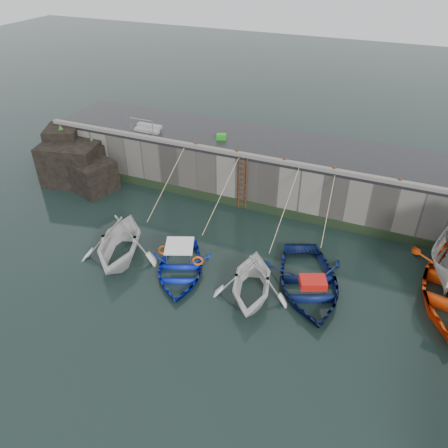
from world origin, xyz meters
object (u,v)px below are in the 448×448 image
at_px(bollard_a, 196,145).
at_px(bollard_e, 400,181).
at_px(boat_near_white, 122,256).
at_px(boat_near_blacktrim, 251,294).
at_px(fish_crate, 221,137).
at_px(bollard_c, 284,160).
at_px(bollard_b, 237,152).
at_px(boat_near_navy, 307,287).
at_px(ladder, 243,184).
at_px(bollard_d, 334,169).
at_px(boat_near_blue, 180,272).

relative_size(bollard_a, bollard_e, 1.00).
bearing_deg(boat_near_white, bollard_a, 63.58).
xyz_separation_m(boat_near_blacktrim, fish_crate, (-5.07, 8.54, 3.32)).
relative_size(fish_crate, bollard_c, 1.97).
bearing_deg(fish_crate, bollard_b, -62.78).
height_order(bollard_b, bollard_e, same).
bearing_deg(boat_near_navy, ladder, 111.99).
bearing_deg(bollard_c, fish_crate, 159.77).
distance_m(ladder, bollard_d, 5.11).
xyz_separation_m(bollard_b, bollard_c, (2.70, 0.00, 0.00)).
height_order(boat_near_white, bollard_b, bollard_b).
distance_m(bollard_b, bollard_c, 2.70).
bearing_deg(bollard_b, boat_near_white, -116.12).
xyz_separation_m(boat_near_white, boat_near_blue, (3.23, 0.03, 0.00)).
bearing_deg(bollard_b, boat_near_navy, -44.34).
relative_size(bollard_b, bollard_c, 1.00).
bearing_deg(fish_crate, bollard_e, -27.13).
height_order(boat_near_navy, bollard_c, bollard_c).
distance_m(boat_near_blue, boat_near_navy, 5.96).
distance_m(boat_near_blue, fish_crate, 9.19).
distance_m(boat_near_navy, bollard_a, 10.39).
height_order(boat_near_navy, bollard_d, bollard_d).
height_order(boat_near_white, bollard_a, bollard_a).
height_order(boat_near_blue, bollard_c, bollard_c).
xyz_separation_m(boat_near_white, bollard_d, (8.68, 6.88, 3.30)).
distance_m(boat_near_blue, bollard_e, 11.52).
distance_m(ladder, boat_near_blacktrim, 7.42).
distance_m(boat_near_white, boat_near_blue, 3.23).
height_order(boat_near_white, boat_near_blue, boat_near_white).
xyz_separation_m(boat_near_blue, bollard_c, (2.85, 6.85, 3.30)).
height_order(ladder, bollard_e, bollard_e).
xyz_separation_m(ladder, bollard_b, (-0.50, 0.34, 1.71)).
bearing_deg(fish_crate, ladder, -60.53).
height_order(ladder, boat_near_white, ladder).
relative_size(fish_crate, bollard_d, 1.97).
relative_size(bollard_b, bollard_d, 1.00).
height_order(ladder, bollard_d, bollard_d).
xyz_separation_m(boat_near_white, fish_crate, (1.76, 8.47, 3.32)).
distance_m(bollard_a, bollard_d, 7.80).
height_order(ladder, boat_near_blacktrim, ladder).
bearing_deg(boat_near_navy, boat_near_white, 165.70).
bearing_deg(ladder, bollard_d, 4.00).
bearing_deg(bollard_b, bollard_c, 0.00).
height_order(boat_near_blue, fish_crate, fish_crate).
bearing_deg(boat_near_white, bollard_b, 44.70).
bearing_deg(boat_near_blacktrim, boat_near_white, 165.73).
height_order(boat_near_blue, boat_near_blacktrim, boat_near_blacktrim).
bearing_deg(bollard_c, boat_near_white, -131.44).
bearing_deg(bollard_e, bollard_a, 180.00).
height_order(bollard_a, bollard_d, same).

